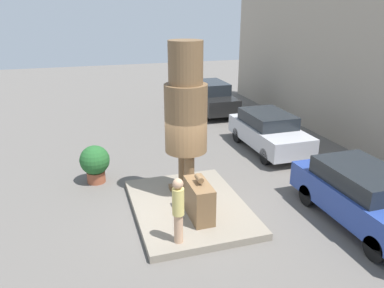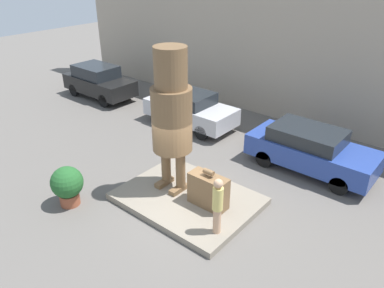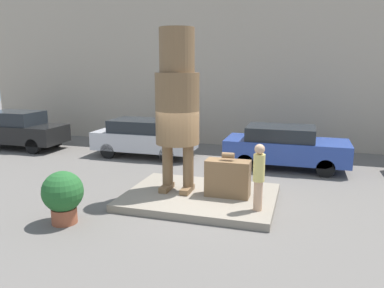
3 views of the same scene
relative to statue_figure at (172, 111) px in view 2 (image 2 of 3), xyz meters
The scene contains 10 objects.
ground_plane 2.93m from the statue_figure, ahead, with size 60.00×60.00×0.00m, color #605B56.
pedestal 2.83m from the statue_figure, ahead, with size 4.14×3.12×0.20m.
building_backdrop 7.97m from the statue_figure, 84.90° to the left, with size 28.00×0.60×7.57m.
statue_figure is the anchor object (origin of this frame).
giant_suitcase 2.58m from the statue_figure, ahead, with size 1.20×0.52×1.22m.
tourist 3.08m from the statue_figure, 20.56° to the right, with size 0.28×0.28×1.67m.
parked_car_black 10.16m from the statue_figure, 155.70° to the left, with size 4.13×1.74×1.71m.
parked_car_silver 5.69m from the statue_figure, 124.67° to the left, with size 4.17×1.79×1.54m.
parked_car_blue 5.35m from the statue_figure, 56.47° to the left, with size 4.40×1.83×1.56m.
planter_pot 3.88m from the statue_figure, 128.13° to the right, with size 0.98×0.98×1.28m.
Camera 2 is at (6.26, -7.30, 6.94)m, focal length 35.00 mm.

